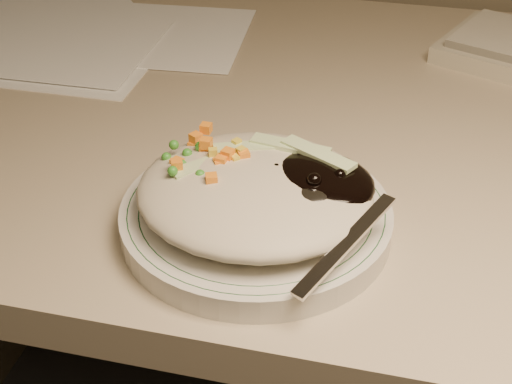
# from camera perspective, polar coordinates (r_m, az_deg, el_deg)

# --- Properties ---
(desk) EXTENTS (1.40, 0.70, 0.74)m
(desk) POSITION_cam_1_polar(r_m,az_deg,el_deg) (0.89, 7.62, -5.32)
(desk) COLOR tan
(desk) RESTS_ON ground
(plate) EXTENTS (0.23, 0.23, 0.02)m
(plate) POSITION_cam_1_polar(r_m,az_deg,el_deg) (0.59, 0.00, -2.05)
(plate) COLOR silver
(plate) RESTS_ON desk
(plate_rim) EXTENTS (0.21, 0.21, 0.00)m
(plate_rim) POSITION_cam_1_polar(r_m,az_deg,el_deg) (0.59, 0.00, -1.28)
(plate_rim) COLOR #144723
(plate_rim) RESTS_ON plate
(meal) EXTENTS (0.21, 0.19, 0.05)m
(meal) POSITION_cam_1_polar(r_m,az_deg,el_deg) (0.57, 0.40, 0.36)
(meal) COLOR #B7AF95
(meal) RESTS_ON plate
(papers) EXTENTS (0.50, 0.37, 0.00)m
(papers) POSITION_cam_1_polar(r_m,az_deg,el_deg) (0.99, -15.45, 11.99)
(papers) COLOR white
(papers) RESTS_ON desk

